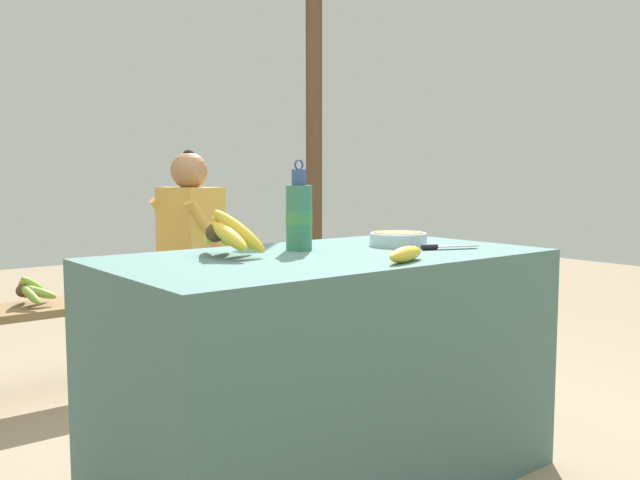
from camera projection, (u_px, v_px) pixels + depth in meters
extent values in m
plane|color=gray|center=(326.00, 479.00, 2.26)|extent=(12.00, 12.00, 0.00)
cube|color=#4C706B|center=(326.00, 368.00, 2.22)|extent=(1.42, 0.79, 0.76)
sphere|color=#4C381E|center=(215.00, 233.00, 2.08)|extent=(0.06, 0.06, 0.06)
ellipsoid|color=gold|center=(229.00, 236.00, 2.03)|extent=(0.07, 0.19, 0.11)
ellipsoid|color=gold|center=(239.00, 231.00, 2.07)|extent=(0.17, 0.16, 0.16)
ellipsoid|color=gold|center=(234.00, 231.00, 2.12)|extent=(0.17, 0.05, 0.15)
ellipsoid|color=gold|center=(222.00, 231.00, 2.15)|extent=(0.17, 0.16, 0.14)
ellipsoid|color=gold|center=(211.00, 233.00, 2.15)|extent=(0.10, 0.20, 0.12)
cylinder|color=silver|center=(398.00, 240.00, 2.43)|extent=(0.21, 0.21, 0.04)
torus|color=silver|center=(398.00, 234.00, 2.43)|extent=(0.21, 0.21, 0.02)
cylinder|color=olive|center=(398.00, 233.00, 2.43)|extent=(0.17, 0.17, 0.01)
cylinder|color=#337556|center=(299.00, 218.00, 2.28)|extent=(0.09, 0.09, 0.22)
cylinder|color=#38844C|center=(299.00, 218.00, 2.28)|extent=(0.09, 0.09, 0.05)
cylinder|color=#33477F|center=(299.00, 177.00, 2.26)|extent=(0.05, 0.05, 0.05)
torus|color=#33477F|center=(299.00, 165.00, 2.26)|extent=(0.04, 0.01, 0.04)
ellipsoid|color=gold|center=(406.00, 254.00, 1.98)|extent=(0.20, 0.11, 0.05)
cube|color=#BCBCC1|center=(457.00, 246.00, 2.32)|extent=(0.15, 0.08, 0.00)
cylinder|color=black|center=(430.00, 247.00, 2.29)|extent=(0.06, 0.04, 0.02)
cube|color=brown|center=(131.00, 298.00, 3.28)|extent=(1.80, 0.32, 0.04)
cube|color=brown|center=(281.00, 324.00, 3.70)|extent=(0.06, 0.06, 0.40)
cube|color=brown|center=(257.00, 317.00, 3.89)|extent=(0.06, 0.06, 0.40)
cylinder|color=#564C60|center=(157.00, 342.00, 3.22)|extent=(0.09, 0.09, 0.43)
cylinder|color=#564C60|center=(178.00, 292.00, 3.28)|extent=(0.31, 0.11, 0.09)
cylinder|color=#564C60|center=(138.00, 335.00, 3.36)|extent=(0.09, 0.09, 0.43)
cylinder|color=#564C60|center=(158.00, 288.00, 3.42)|extent=(0.31, 0.11, 0.09)
cube|color=gold|center=(190.00, 238.00, 3.42)|extent=(0.23, 0.35, 0.52)
cylinder|color=gold|center=(203.00, 223.00, 3.27)|extent=(0.21, 0.08, 0.25)
cylinder|color=gold|center=(168.00, 219.00, 3.51)|extent=(0.21, 0.08, 0.25)
sphere|color=#9E704C|center=(189.00, 171.00, 3.38)|extent=(0.18, 0.18, 0.18)
sphere|color=black|center=(189.00, 157.00, 3.38)|extent=(0.07, 0.07, 0.07)
sphere|color=#4C381E|center=(23.00, 291.00, 2.97)|extent=(0.06, 0.06, 0.06)
ellipsoid|color=olive|center=(30.00, 294.00, 2.93)|extent=(0.08, 0.17, 0.10)
ellipsoid|color=olive|center=(38.00, 292.00, 2.98)|extent=(0.17, 0.11, 0.09)
ellipsoid|color=olive|center=(35.00, 288.00, 3.02)|extent=(0.18, 0.11, 0.15)
ellipsoid|color=olive|center=(24.00, 289.00, 3.02)|extent=(0.10, 0.16, 0.13)
cylinder|color=#4C3823|center=(314.00, 120.00, 4.20)|extent=(0.10, 0.10, 2.71)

